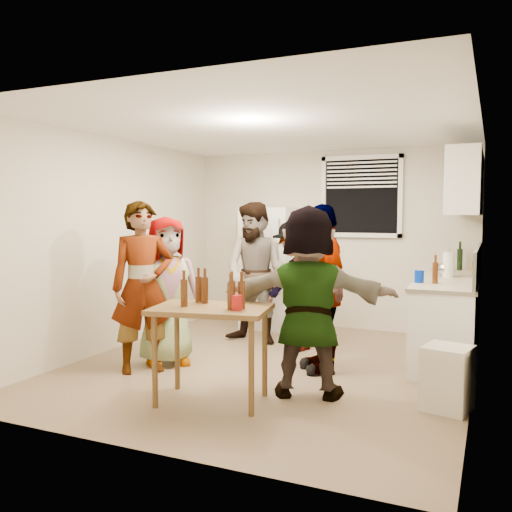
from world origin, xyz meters
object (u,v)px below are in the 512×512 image
at_px(wine_bottle, 459,270).
at_px(guest_back_left, 256,342).
at_px(blue_cup, 419,283).
at_px(kettle, 446,276).
at_px(guest_grey, 168,364).
at_px(guest_orange, 308,395).
at_px(trash_bin, 447,380).
at_px(guest_black, 321,370).
at_px(guest_back_right, 296,349).
at_px(beer_bottle_counter, 435,284).
at_px(serving_table, 212,401).
at_px(refrigerator, 271,268).
at_px(red_cup, 237,310).
at_px(beer_bottle_table, 231,309).
at_px(guest_stripe, 144,371).

height_order(wine_bottle, guest_back_left, wine_bottle).
bearing_deg(blue_cup, kettle, 73.93).
bearing_deg(guest_grey, blue_cup, -28.35).
xyz_separation_m(guest_grey, guest_orange, (1.70, -0.36, 0.00)).
bearing_deg(trash_bin, guest_black, 152.53).
height_order(blue_cup, guest_back_right, blue_cup).
relative_size(kettle, beer_bottle_counter, 1.10).
bearing_deg(serving_table, guest_black, 65.09).
height_order(blue_cup, guest_orange, blue_cup).
relative_size(refrigerator, beer_bottle_counter, 7.78).
bearing_deg(wine_bottle, trash_bin, -88.44).
xyz_separation_m(refrigerator, guest_grey, (-0.29, -2.23, -0.85)).
bearing_deg(guest_back_left, trash_bin, -28.03).
bearing_deg(guest_black, red_cup, -47.70).
bearing_deg(guest_back_left, guest_back_right, -6.75).
xyz_separation_m(guest_back_left, guest_black, (1.10, -0.84, 0.00)).
xyz_separation_m(beer_bottle_table, guest_black, (0.38, 1.33, -0.82)).
bearing_deg(trash_bin, kettle, 95.26).
bearing_deg(kettle, guest_back_left, 175.19).
xyz_separation_m(trash_bin, guest_stripe, (-2.94, -0.09, -0.25)).
relative_size(refrigerator, serving_table, 1.74).
relative_size(blue_cup, beer_bottle_table, 0.58).
height_order(beer_bottle_table, guest_stripe, beer_bottle_table).
bearing_deg(kettle, guest_back_right, -177.96).
bearing_deg(wine_bottle, beer_bottle_counter, -95.62).
distance_m(beer_bottle_table, guest_black, 1.61).
bearing_deg(refrigerator, serving_table, -77.06).
distance_m(guest_grey, guest_orange, 1.74).
distance_m(beer_bottle_table, guest_back_right, 2.22).
xyz_separation_m(red_cup, guest_back_left, (-0.78, 2.18, -0.82)).
distance_m(refrigerator, guest_back_left, 1.30).
height_order(blue_cup, serving_table, blue_cup).
relative_size(red_cup, guest_orange, 0.07).
xyz_separation_m(trash_bin, guest_back_left, (-2.38, 1.51, -0.25)).
bearing_deg(guest_stripe, guest_orange, -45.65).
bearing_deg(guest_stripe, guest_black, -20.18).
bearing_deg(beer_bottle_counter, wine_bottle, 84.38).
bearing_deg(wine_bottle, guest_orange, -111.28).
bearing_deg(guest_grey, guest_back_left, 20.38).
distance_m(guest_back_left, guest_black, 1.39).
bearing_deg(guest_back_left, kettle, 13.82).
bearing_deg(blue_cup, refrigerator, 149.09).
height_order(wine_bottle, trash_bin, wine_bottle).
relative_size(wine_bottle, guest_orange, 0.16).
height_order(refrigerator, guest_stripe, refrigerator).
relative_size(wine_bottle, serving_table, 0.28).
bearing_deg(guest_grey, beer_bottle_table, -85.25).
relative_size(beer_bottle_table, guest_stripe, 0.13).
bearing_deg(kettle, refrigerator, 151.89).
bearing_deg(trash_bin, guest_stripe, -178.22).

